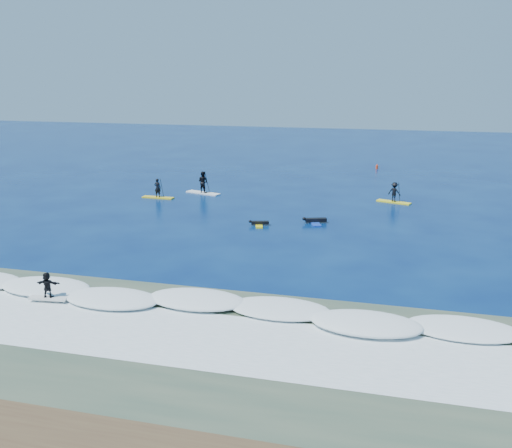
% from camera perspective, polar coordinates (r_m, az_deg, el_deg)
% --- Properties ---
extents(ground, '(160.00, 160.00, 0.00)m').
position_cam_1_polar(ground, '(36.33, -2.23, -2.13)').
color(ground, '#03174A').
rests_on(ground, ground).
extents(shallow_water, '(90.00, 13.00, 0.01)m').
position_cam_1_polar(shallow_water, '(24.18, -11.95, -11.53)').
color(shallow_water, '#364939').
rests_on(shallow_water, ground).
extents(breaking_wave, '(40.00, 6.00, 0.30)m').
position_cam_1_polar(breaking_wave, '(27.47, -8.26, -8.04)').
color(breaking_wave, white).
rests_on(breaking_wave, ground).
extents(whitewater, '(34.00, 5.00, 0.02)m').
position_cam_1_polar(whitewater, '(24.98, -10.93, -10.58)').
color(whitewater, silver).
rests_on(whitewater, ground).
extents(sup_paddler_left, '(2.86, 0.82, 1.99)m').
position_cam_1_polar(sup_paddler_left, '(50.56, -9.79, 3.27)').
color(sup_paddler_left, yellow).
rests_on(sup_paddler_left, ground).
extents(sup_paddler_center, '(3.45, 1.82, 2.35)m').
position_cam_1_polar(sup_paddler_center, '(51.92, -5.32, 4.01)').
color(sup_paddler_center, white).
rests_on(sup_paddler_center, ground).
extents(sup_paddler_right, '(2.94, 1.62, 2.01)m').
position_cam_1_polar(sup_paddler_right, '(49.40, 13.66, 2.98)').
color(sup_paddler_right, yellow).
rests_on(sup_paddler_right, ground).
extents(prone_paddler_near, '(1.45, 1.90, 0.38)m').
position_cam_1_polar(prone_paddler_near, '(40.95, 0.31, 0.04)').
color(prone_paddler_near, yellow).
rests_on(prone_paddler_near, ground).
extents(prone_paddler_far, '(1.76, 2.32, 0.47)m').
position_cam_1_polar(prone_paddler_far, '(41.81, 5.88, 0.32)').
color(prone_paddler_far, '#1940BC').
rests_on(prone_paddler_far, ground).
extents(wave_surfer, '(1.90, 0.72, 1.34)m').
position_cam_1_polar(wave_surfer, '(29.03, -20.13, -5.92)').
color(wave_surfer, silver).
rests_on(wave_surfer, breaking_wave).
extents(marker_buoy, '(0.27, 0.27, 0.64)m').
position_cam_1_polar(marker_buoy, '(66.57, 12.00, 5.64)').
color(marker_buoy, '#EC3C15').
rests_on(marker_buoy, ground).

